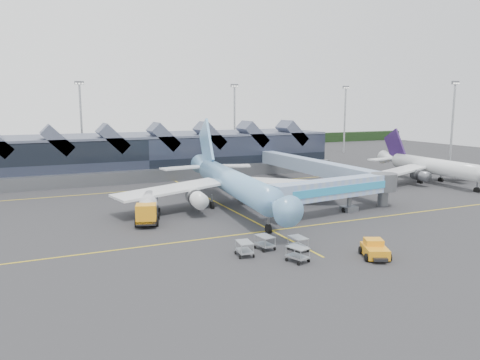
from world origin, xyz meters
name	(u,v)px	position (x,y,z in m)	size (l,w,h in m)	color
ground	(246,217)	(0.00, 0.00, 0.00)	(260.00, 260.00, 0.00)	#27272A
taxi_stripes	(220,204)	(0.00, 10.00, 0.01)	(120.00, 60.00, 0.01)	gold
tree_line_far	(115,145)	(0.00, 110.00, 2.00)	(260.00, 4.00, 4.00)	black
terminal	(139,154)	(-5.07, 47.35, 4.88)	(90.00, 22.25, 12.52)	black
light_masts	(219,118)	(21.00, 62.80, 12.49)	(132.40, 42.56, 22.45)	#989CA1
main_airliner	(231,182)	(0.93, 7.44, 4.15)	(37.99, 43.94, 14.11)	#6F9AE1
regional_jet	(431,166)	(48.86, 11.85, 3.53)	(29.72, 32.41, 11.13)	white
jet_bridge	(345,188)	(15.12, -3.39, 3.81)	(24.15, 6.40, 5.49)	#7E9AD3
fuel_truck	(148,207)	(-13.45, 4.17, 2.02)	(5.44, 10.74, 3.60)	black
pushback_tug	(375,250)	(5.05, -22.22, 0.85)	(3.88, 4.70, 1.89)	orange
baggage_carts	(276,246)	(-4.19, -16.89, 0.90)	(8.00, 7.74, 1.61)	#9A9EA2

